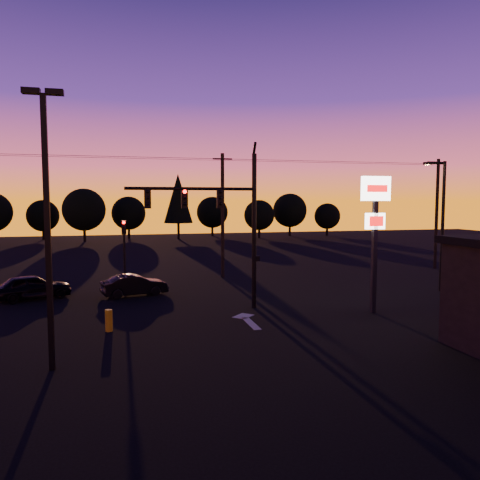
# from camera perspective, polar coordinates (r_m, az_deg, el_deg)

# --- Properties ---
(ground) EXTENTS (120.00, 120.00, 0.00)m
(ground) POSITION_cam_1_polar(r_m,az_deg,el_deg) (20.67, 0.77, -10.92)
(ground) COLOR black
(ground) RESTS_ON ground
(lane_arrow) EXTENTS (1.20, 3.10, 0.01)m
(lane_arrow) POSITION_cam_1_polar(r_m,az_deg,el_deg) (22.35, 0.89, -9.70)
(lane_arrow) COLOR beige
(lane_arrow) RESTS_ON ground
(traffic_signal_mast) EXTENTS (6.79, 0.52, 8.58)m
(traffic_signal_mast) POSITION_cam_1_polar(r_m,az_deg,el_deg) (23.76, -1.97, 3.20)
(traffic_signal_mast) COLOR black
(traffic_signal_mast) RESTS_ON ground
(secondary_signal) EXTENTS (0.30, 0.31, 4.35)m
(secondary_signal) POSITION_cam_1_polar(r_m,az_deg,el_deg) (30.81, -13.94, -0.43)
(secondary_signal) COLOR black
(secondary_signal) RESTS_ON ground
(parking_lot_light) EXTENTS (1.25, 0.30, 9.14)m
(parking_lot_light) POSITION_cam_1_polar(r_m,az_deg,el_deg) (16.37, -22.48, 3.27)
(parking_lot_light) COLOR black
(parking_lot_light) RESTS_ON ground
(pylon_sign) EXTENTS (1.50, 0.28, 6.80)m
(pylon_sign) POSITION_cam_1_polar(r_m,az_deg,el_deg) (24.04, 16.16, 2.98)
(pylon_sign) COLOR black
(pylon_sign) RESTS_ON ground
(streetlight) EXTENTS (1.55, 0.35, 8.00)m
(streetlight) POSITION_cam_1_polar(r_m,az_deg,el_deg) (31.26, 23.35, 2.25)
(streetlight) COLOR black
(streetlight) RESTS_ON ground
(utility_pole_1) EXTENTS (1.40, 0.26, 9.00)m
(utility_pole_1) POSITION_cam_1_polar(r_m,az_deg,el_deg) (33.99, -2.14, 3.11)
(utility_pole_1) COLOR black
(utility_pole_1) RESTS_ON ground
(utility_pole_2) EXTENTS (1.40, 0.26, 9.00)m
(utility_pole_2) POSITION_cam_1_polar(r_m,az_deg,el_deg) (41.70, 22.85, 3.05)
(utility_pole_2) COLOR black
(utility_pole_2) RESTS_ON ground
(power_wires) EXTENTS (36.00, 1.22, 0.07)m
(power_wires) POSITION_cam_1_polar(r_m,az_deg,el_deg) (34.10, -2.16, 9.80)
(power_wires) COLOR black
(power_wires) RESTS_ON ground
(bollard) EXTENTS (0.31, 0.31, 0.94)m
(bollard) POSITION_cam_1_polar(r_m,az_deg,el_deg) (21.15, -15.69, -9.42)
(bollard) COLOR #B7950D
(bollard) RESTS_ON ground
(tree_1) EXTENTS (4.54, 4.54, 5.71)m
(tree_1) POSITION_cam_1_polar(r_m,az_deg,el_deg) (73.04, -22.90, 2.74)
(tree_1) COLOR black
(tree_1) RESTS_ON ground
(tree_2) EXTENTS (5.77, 5.78, 7.26)m
(tree_2) POSITION_cam_1_polar(r_m,az_deg,el_deg) (67.38, -18.49, 3.52)
(tree_2) COLOR black
(tree_2) RESTS_ON ground
(tree_3) EXTENTS (4.95, 4.95, 6.22)m
(tree_3) POSITION_cam_1_polar(r_m,az_deg,el_deg) (71.24, -13.43, 3.19)
(tree_3) COLOR black
(tree_3) RESTS_ON ground
(tree_4) EXTENTS (4.18, 4.18, 9.50)m
(tree_4) POSITION_cam_1_polar(r_m,az_deg,el_deg) (68.70, -7.55, 5.05)
(tree_4) COLOR black
(tree_4) RESTS_ON ground
(tree_5) EXTENTS (4.95, 4.95, 6.22)m
(tree_5) POSITION_cam_1_polar(r_m,az_deg,el_deg) (74.59, -3.40, 3.38)
(tree_5) COLOR black
(tree_5) RESTS_ON ground
(tree_6) EXTENTS (4.54, 4.54, 5.71)m
(tree_6) POSITION_cam_1_polar(r_m,az_deg,el_deg) (70.21, 2.36, 3.04)
(tree_6) COLOR black
(tree_6) RESTS_ON ground
(tree_7) EXTENTS (5.36, 5.36, 6.74)m
(tree_7) POSITION_cam_1_polar(r_m,az_deg,el_deg) (74.95, 6.10, 3.61)
(tree_7) COLOR black
(tree_7) RESTS_ON ground
(tree_8) EXTENTS (4.12, 4.12, 5.19)m
(tree_8) POSITION_cam_1_polar(r_m,az_deg,el_deg) (76.37, 10.59, 2.87)
(tree_8) COLOR black
(tree_8) RESTS_ON ground
(car_left) EXTENTS (4.51, 3.03, 1.43)m
(car_left) POSITION_cam_1_polar(r_m,az_deg,el_deg) (29.24, -24.00, -5.23)
(car_left) COLOR black
(car_left) RESTS_ON ground
(car_mid) EXTENTS (4.02, 2.16, 1.26)m
(car_mid) POSITION_cam_1_polar(r_m,az_deg,el_deg) (28.42, -12.72, -5.39)
(car_mid) COLOR black
(car_mid) RESTS_ON ground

